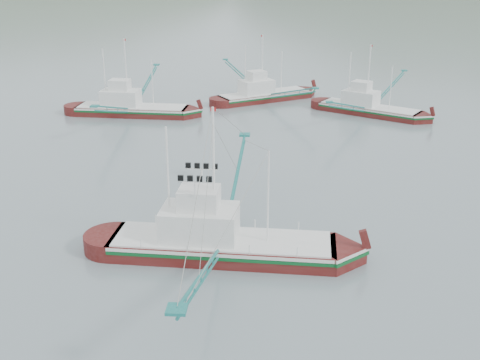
# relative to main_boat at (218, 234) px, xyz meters

# --- Properties ---
(ground) EXTENTS (1200.00, 1200.00, 0.00)m
(ground) POSITION_rel_main_boat_xyz_m (1.07, 0.25, -1.60)
(ground) COLOR slate
(ground) RESTS_ON ground
(main_boat) EXTENTS (15.47, 27.67, 11.20)m
(main_boat) POSITION_rel_main_boat_xyz_m (0.00, 0.00, 0.00)
(main_boat) COLOR #480E0C
(main_boat) RESTS_ON ground
(bg_boat_left) EXTENTS (14.39, 25.68, 10.40)m
(bg_boat_left) POSITION_rel_main_boat_xyz_m (-14.90, 37.48, -0.18)
(bg_boat_left) COLOR #480E0C
(bg_boat_left) RESTS_ON ground
(bg_boat_far) EXTENTS (16.61, 22.17, 9.82)m
(bg_boat_far) POSITION_rel_main_boat_xyz_m (1.96, 46.68, 0.47)
(bg_boat_far) COLOR #480E0C
(bg_boat_far) RESTS_ON ground
(bg_boat_right) EXTENTS (15.76, 21.60, 9.52)m
(bg_boat_right) POSITION_rel_main_boat_xyz_m (15.55, 39.76, 0.40)
(bg_boat_right) COLOR #480E0C
(bg_boat_right) RESTS_ON ground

